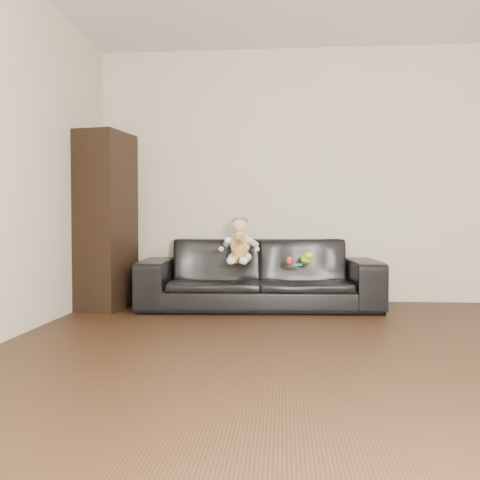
# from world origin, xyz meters

# --- Properties ---
(floor) EXTENTS (5.50, 5.50, 0.00)m
(floor) POSITION_xyz_m (0.00, 0.00, 0.00)
(floor) COLOR #311E11
(floor) RESTS_ON ground
(wall_back) EXTENTS (5.00, 0.00, 5.00)m
(wall_back) POSITION_xyz_m (0.00, 2.75, 1.30)
(wall_back) COLOR beige
(wall_back) RESTS_ON ground
(sofa) EXTENTS (2.28, 1.00, 0.65)m
(sofa) POSITION_xyz_m (-0.82, 2.25, 0.33)
(sofa) COLOR black
(sofa) RESTS_ON floor
(cabinet) EXTENTS (0.50, 0.63, 1.66)m
(cabinet) POSITION_xyz_m (-2.27, 2.11, 0.83)
(cabinet) COLOR black
(cabinet) RESTS_ON floor
(shelf_item) EXTENTS (0.22, 0.28, 0.28)m
(shelf_item) POSITION_xyz_m (-2.25, 2.11, 1.20)
(shelf_item) COLOR silver
(shelf_item) RESTS_ON cabinet
(baby) EXTENTS (0.31, 0.38, 0.44)m
(baby) POSITION_xyz_m (-1.00, 2.13, 0.62)
(baby) COLOR white
(baby) RESTS_ON sofa
(teddy_bear) EXTENTS (0.15, 0.15, 0.23)m
(teddy_bear) POSITION_xyz_m (-0.99, 2.00, 0.59)
(teddy_bear) COLOR #B57B33
(teddy_bear) RESTS_ON sofa
(toy_green) EXTENTS (0.14, 0.16, 0.10)m
(toy_green) POSITION_xyz_m (-0.38, 2.09, 0.48)
(toy_green) COLOR #98D218
(toy_green) RESTS_ON sofa
(toy_rattle) EXTENTS (0.07, 0.07, 0.06)m
(toy_rattle) POSITION_xyz_m (-0.54, 2.00, 0.46)
(toy_rattle) COLOR red
(toy_rattle) RESTS_ON sofa
(toy_blue_disc) EXTENTS (0.12, 0.12, 0.01)m
(toy_blue_disc) POSITION_xyz_m (-0.47, 1.99, 0.44)
(toy_blue_disc) COLOR blue
(toy_blue_disc) RESTS_ON sofa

